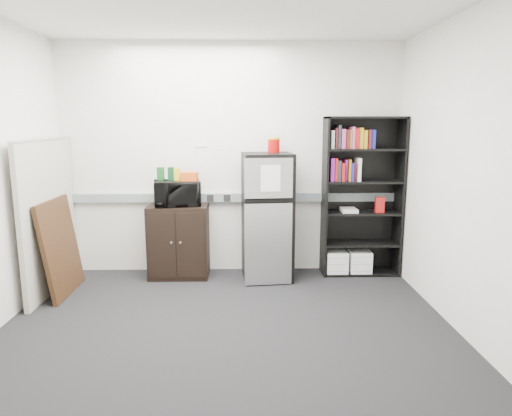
# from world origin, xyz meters

# --- Properties ---
(floor) EXTENTS (4.00, 4.00, 0.00)m
(floor) POSITION_xyz_m (0.00, 0.00, 0.00)
(floor) COLOR black
(floor) RESTS_ON ground
(wall_back) EXTENTS (4.00, 0.02, 2.70)m
(wall_back) POSITION_xyz_m (0.00, 1.75, 1.35)
(wall_back) COLOR white
(wall_back) RESTS_ON floor
(wall_right) EXTENTS (0.02, 3.50, 2.70)m
(wall_right) POSITION_xyz_m (2.00, 0.00, 1.35)
(wall_right) COLOR white
(wall_right) RESTS_ON floor
(electrical_raceway) EXTENTS (3.92, 0.05, 0.10)m
(electrical_raceway) POSITION_xyz_m (0.00, 1.72, 0.90)
(electrical_raceway) COLOR gray
(electrical_raceway) RESTS_ON wall_back
(wall_note) EXTENTS (0.14, 0.00, 0.10)m
(wall_note) POSITION_xyz_m (-0.35, 1.74, 1.55)
(wall_note) COLOR white
(wall_note) RESTS_ON wall_back
(bookshelf) EXTENTS (0.90, 0.34, 1.85)m
(bookshelf) POSITION_xyz_m (1.51, 1.57, 0.97)
(bookshelf) COLOR black
(bookshelf) RESTS_ON floor
(cubicle_partition) EXTENTS (0.06, 1.30, 1.62)m
(cubicle_partition) POSITION_xyz_m (-1.90, 1.08, 0.81)
(cubicle_partition) COLOR #9E9A8C
(cubicle_partition) RESTS_ON floor
(cabinet) EXTENTS (0.68, 0.46, 0.85)m
(cabinet) POSITION_xyz_m (-0.61, 1.50, 0.43)
(cabinet) COLOR black
(cabinet) RESTS_ON floor
(microwave) EXTENTS (0.57, 0.44, 0.28)m
(microwave) POSITION_xyz_m (-0.61, 1.48, 0.99)
(microwave) COLOR black
(microwave) RESTS_ON cabinet
(snack_box_a) EXTENTS (0.08, 0.06, 0.15)m
(snack_box_a) POSITION_xyz_m (-0.79, 1.52, 1.21)
(snack_box_a) COLOR #17501D
(snack_box_a) RESTS_ON microwave
(snack_box_b) EXTENTS (0.07, 0.05, 0.15)m
(snack_box_b) POSITION_xyz_m (-0.67, 1.52, 1.21)
(snack_box_b) COLOR #0C371C
(snack_box_b) RESTS_ON microwave
(snack_box_c) EXTENTS (0.07, 0.05, 0.14)m
(snack_box_c) POSITION_xyz_m (-0.61, 1.52, 1.20)
(snack_box_c) COLOR gold
(snack_box_c) RESTS_ON microwave
(snack_bag) EXTENTS (0.19, 0.12, 0.10)m
(snack_bag) POSITION_xyz_m (-0.46, 1.47, 1.18)
(snack_bag) COLOR #D24B15
(snack_bag) RESTS_ON microwave
(refrigerator) EXTENTS (0.59, 0.62, 1.45)m
(refrigerator) POSITION_xyz_m (0.42, 1.42, 0.72)
(refrigerator) COLOR black
(refrigerator) RESTS_ON floor
(coffee_can) EXTENTS (0.14, 0.14, 0.19)m
(coffee_can) POSITION_xyz_m (0.49, 1.55, 1.54)
(coffee_can) COLOR #A60907
(coffee_can) RESTS_ON refrigerator
(framed_poster) EXTENTS (0.18, 0.78, 1.00)m
(framed_poster) POSITION_xyz_m (-1.77, 0.99, 0.50)
(framed_poster) COLOR black
(framed_poster) RESTS_ON floor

